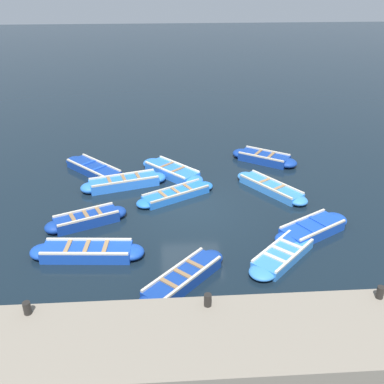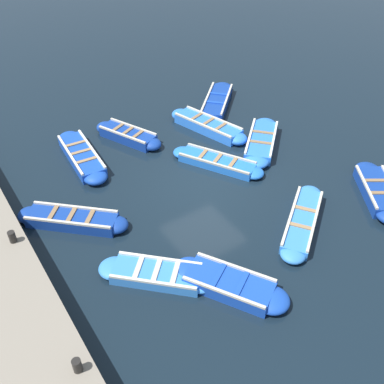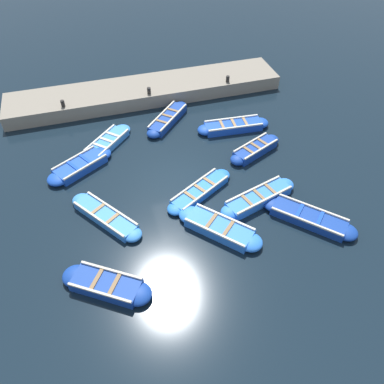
{
  "view_description": "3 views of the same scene",
  "coord_description": "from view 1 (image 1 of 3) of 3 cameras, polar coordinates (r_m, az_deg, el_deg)",
  "views": [
    {
      "loc": [
        -15.4,
        1.0,
        8.68
      ],
      "look_at": [
        0.89,
        -0.08,
        0.29
      ],
      "focal_mm": 42.0,
      "sensor_mm": 36.0,
      "label": 1
    },
    {
      "loc": [
        -7.22,
        -10.03,
        9.69
      ],
      "look_at": [
        -0.84,
        -0.49,
        0.3
      ],
      "focal_mm": 42.0,
      "sensor_mm": 36.0,
      "label": 2
    },
    {
      "loc": [
        11.75,
        -2.97,
        11.37
      ],
      "look_at": [
        0.95,
        0.24,
        0.15
      ],
      "focal_mm": 35.0,
      "sensor_mm": 36.0,
      "label": 3
    }
  ],
  "objects": [
    {
      "name": "boat_near_quay",
      "position": [
        18.49,
        -2.06,
        -0.29
      ],
      "size": [
        2.4,
        3.47,
        0.36
      ],
      "color": "blue",
      "rests_on": "ground"
    },
    {
      "name": "bollard_north",
      "position": [
        13.08,
        22.79,
        -11.66
      ],
      "size": [
        0.2,
        0.2,
        0.35
      ],
      "primitive_type": "cylinder",
      "color": "black",
      "rests_on": "quay_wall"
    },
    {
      "name": "ground_plane",
      "position": [
        17.71,
        -0.07,
        -2.15
      ],
      "size": [
        120.0,
        120.0,
        0.0
      ],
      "primitive_type": "plane",
      "color": "black"
    },
    {
      "name": "boat_inner_gap",
      "position": [
        13.73,
        -1.17,
        -10.98
      ],
      "size": [
        3.12,
        2.99,
        0.44
      ],
      "color": "navy",
      "rests_on": "ground"
    },
    {
      "name": "boat_alongside",
      "position": [
        15.26,
        -13.18,
        -7.4
      ],
      "size": [
        1.12,
        3.82,
        0.45
      ],
      "color": "#1947B7",
      "rests_on": "ground"
    },
    {
      "name": "boat_broadside",
      "position": [
        19.56,
        -8.62,
        1.2
      ],
      "size": [
        1.78,
        3.79,
        0.46
      ],
      "color": "blue",
      "rests_on": "ground"
    },
    {
      "name": "boat_outer_right",
      "position": [
        15.1,
        11.46,
        -7.81
      ],
      "size": [
        2.97,
        2.93,
        0.36
      ],
      "color": "#3884E0",
      "rests_on": "ground"
    },
    {
      "name": "boat_end_of_row",
      "position": [
        17.05,
        -13.25,
        -3.41
      ],
      "size": [
        1.9,
        3.09,
        0.46
      ],
      "color": "navy",
      "rests_on": "ground"
    },
    {
      "name": "boat_stern_in",
      "position": [
        20.44,
        -2.56,
        2.65
      ],
      "size": [
        3.24,
        3.06,
        0.45
      ],
      "color": "blue",
      "rests_on": "ground"
    },
    {
      "name": "boat_centre",
      "position": [
        19.28,
        9.98,
        0.54
      ],
      "size": [
        3.46,
        2.75,
        0.38
      ],
      "color": "#3884E0",
      "rests_on": "ground"
    },
    {
      "name": "boat_far_corner",
      "position": [
        21.15,
        -12.37,
        2.84
      ],
      "size": [
        3.38,
        3.26,
        0.42
      ],
      "color": "navy",
      "rests_on": "ground"
    },
    {
      "name": "boat_outer_left",
      "position": [
        16.61,
        15.0,
        -4.59
      ],
      "size": [
        2.5,
        3.32,
        0.43
      ],
      "color": "#1947B7",
      "rests_on": "ground"
    },
    {
      "name": "boat_tucked",
      "position": [
        22.12,
        9.14,
        4.29
      ],
      "size": [
        2.57,
        3.22,
        0.45
      ],
      "color": "navy",
      "rests_on": "ground"
    },
    {
      "name": "bollard_mid_north",
      "position": [
        11.88,
        2.01,
        -13.54
      ],
      "size": [
        0.2,
        0.2,
        0.35
      ],
      "primitive_type": "cylinder",
      "color": "black",
      "rests_on": "quay_wall"
    },
    {
      "name": "bollard_mid_south",
      "position": [
        12.36,
        -20.21,
        -13.66
      ],
      "size": [
        0.2,
        0.2,
        0.35
      ],
      "primitive_type": "cylinder",
      "color": "black",
      "rests_on": "quay_wall"
    },
    {
      "name": "quay_wall",
      "position": [
        11.54,
        2.47,
        -18.82
      ],
      "size": [
        2.67,
        15.41,
        0.76
      ],
      "color": "gray",
      "rests_on": "ground"
    }
  ]
}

